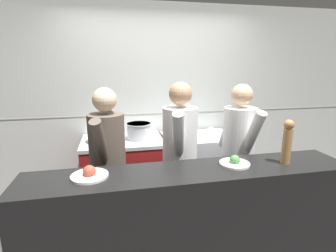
# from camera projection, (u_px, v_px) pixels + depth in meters

# --- Properties ---
(wall_back_tiled) EXTENTS (8.00, 0.06, 2.60)m
(wall_back_tiled) POSITION_uv_depth(u_px,v_px,m) (157.00, 103.00, 3.62)
(wall_back_tiled) COLOR silver
(wall_back_tiled) RESTS_ON ground_plane
(oven_range) EXTENTS (0.99, 0.71, 0.92)m
(oven_range) POSITION_uv_depth(u_px,v_px,m) (124.00, 174.00, 3.34)
(oven_range) COLOR maroon
(oven_range) RESTS_ON ground_plane
(prep_counter) EXTENTS (0.90, 0.65, 0.90)m
(prep_counter) POSITION_uv_depth(u_px,v_px,m) (197.00, 168.00, 3.54)
(prep_counter) COLOR #B7BABF
(prep_counter) RESTS_ON ground_plane
(pass_counter) EXTENTS (2.54, 0.45, 1.04)m
(pass_counter) POSITION_uv_depth(u_px,v_px,m) (191.00, 231.00, 2.11)
(pass_counter) COLOR black
(pass_counter) RESTS_ON ground_plane
(stock_pot) EXTENTS (0.35, 0.35, 0.17)m
(stock_pot) POSITION_uv_depth(u_px,v_px,m) (103.00, 134.00, 3.11)
(stock_pot) COLOR beige
(stock_pot) RESTS_ON oven_range
(sauce_pot) EXTENTS (0.31, 0.31, 0.20)m
(sauce_pot) POSITION_uv_depth(u_px,v_px,m) (139.00, 131.00, 3.22)
(sauce_pot) COLOR #B7BABF
(sauce_pot) RESTS_ON oven_range
(mixing_bowl_steel) EXTENTS (0.26, 0.26, 0.10)m
(mixing_bowl_steel) POSITION_uv_depth(u_px,v_px,m) (211.00, 130.00, 3.53)
(mixing_bowl_steel) COLOR #B7BABF
(mixing_bowl_steel) RESTS_ON prep_counter
(chefs_knife) EXTENTS (0.33, 0.23, 0.02)m
(chefs_knife) POSITION_uv_depth(u_px,v_px,m) (185.00, 138.00, 3.31)
(chefs_knife) COLOR #B7BABF
(chefs_knife) RESTS_ON prep_counter
(plated_dish_main) EXTENTS (0.26, 0.26, 0.09)m
(plated_dish_main) POSITION_uv_depth(u_px,v_px,m) (89.00, 174.00, 1.86)
(plated_dish_main) COLOR white
(plated_dish_main) RESTS_ON pass_counter
(plated_dish_appetiser) EXTENTS (0.24, 0.24, 0.08)m
(plated_dish_appetiser) POSITION_uv_depth(u_px,v_px,m) (235.00, 162.00, 2.09)
(plated_dish_appetiser) COLOR white
(plated_dish_appetiser) RESTS_ON pass_counter
(pepper_mill) EXTENTS (0.08, 0.08, 0.36)m
(pepper_mill) POSITION_uv_depth(u_px,v_px,m) (287.00, 141.00, 2.08)
(pepper_mill) COLOR #AD7A47
(pepper_mill) RESTS_ON pass_counter
(chef_head_cook) EXTENTS (0.40, 0.71, 1.63)m
(chef_head_cook) POSITION_uv_depth(u_px,v_px,m) (108.00, 165.00, 2.45)
(chef_head_cook) COLOR black
(chef_head_cook) RESTS_ON ground_plane
(chef_sous) EXTENTS (0.43, 0.72, 1.67)m
(chef_sous) POSITION_uv_depth(u_px,v_px,m) (180.00, 157.00, 2.60)
(chef_sous) COLOR black
(chef_sous) RESTS_ON ground_plane
(chef_line) EXTENTS (0.38, 0.72, 1.63)m
(chef_line) POSITION_uv_depth(u_px,v_px,m) (238.00, 153.00, 2.75)
(chef_line) COLOR black
(chef_line) RESTS_ON ground_plane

